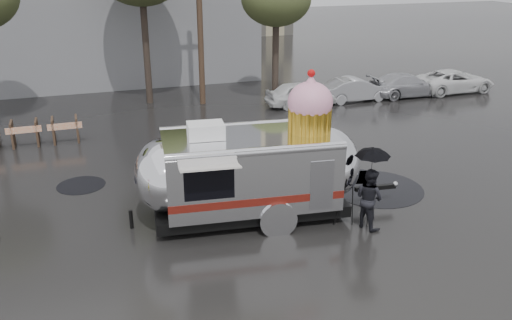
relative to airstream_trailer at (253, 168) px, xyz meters
name	(u,v)px	position (x,y,z in m)	size (l,w,h in m)	color
ground	(234,244)	(-0.98, -1.35, -1.50)	(120.00, 120.00, 0.00)	black
puddles	(319,176)	(3.06, 2.12, -1.49)	(11.29, 6.14, 0.01)	black
utility_pole	(199,9)	(1.52, 12.65, 3.12)	(1.60, 0.28, 9.00)	#473323
barricade_row	(25,133)	(-6.53, 8.61, -0.98)	(4.30, 0.80, 1.00)	#473323
parked_cars	(386,84)	(10.81, 10.65, -0.78)	(13.20, 1.90, 1.50)	silver
airstream_trailer	(253,168)	(0.00, 0.00, 0.00)	(7.91, 3.26, 4.28)	silver
person_right	(369,198)	(2.80, -1.62, -0.64)	(0.82, 0.46, 1.71)	black
umbrella_black	(372,161)	(2.80, -1.62, 0.44)	(1.16, 1.16, 2.34)	black
tripod	(344,193)	(2.26, -1.18, -0.61)	(0.61, 0.60, 1.51)	black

